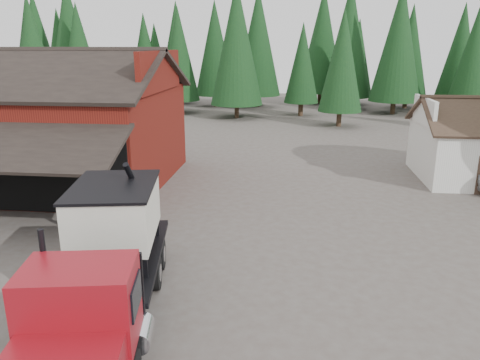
# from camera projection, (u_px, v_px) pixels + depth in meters

# --- Properties ---
(ground) EXTENTS (120.00, 120.00, 0.00)m
(ground) POSITION_uv_depth(u_px,v_px,m) (232.00, 275.00, 15.35)
(ground) COLOR #4C433C
(ground) RESTS_ON ground
(red_barn) EXTENTS (12.80, 13.63, 7.18)m
(red_barn) POSITION_uv_depth(u_px,v_px,m) (54.00, 133.00, 25.25)
(red_barn) COLOR maroon
(red_barn) RESTS_ON ground
(conifer_backdrop) EXTENTS (76.00, 16.00, 16.00)m
(conifer_backdrop) POSITION_uv_depth(u_px,v_px,m) (278.00, 108.00, 55.41)
(conifer_backdrop) COLOR #103217
(conifer_backdrop) RESTS_ON ground
(near_pine_a) EXTENTS (4.40, 4.40, 11.40)m
(near_pine_a) POSITION_uv_depth(u_px,v_px,m) (33.00, 55.00, 42.70)
(near_pine_a) COLOR #382619
(near_pine_a) RESTS_ON ground
(near_pine_b) EXTENTS (3.96, 3.96, 10.40)m
(near_pine_b) POSITION_uv_depth(u_px,v_px,m) (342.00, 61.00, 41.66)
(near_pine_b) COLOR #382619
(near_pine_b) RESTS_ON ground
(near_pine_d) EXTENTS (5.28, 5.28, 13.40)m
(near_pine_d) POSITION_uv_depth(u_px,v_px,m) (237.00, 43.00, 46.16)
(near_pine_d) COLOR #382619
(near_pine_d) RESTS_ON ground
(feed_truck) EXTENTS (3.87, 9.11, 3.99)m
(feed_truck) POSITION_uv_depth(u_px,v_px,m) (106.00, 259.00, 12.32)
(feed_truck) COLOR black
(feed_truck) RESTS_ON ground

